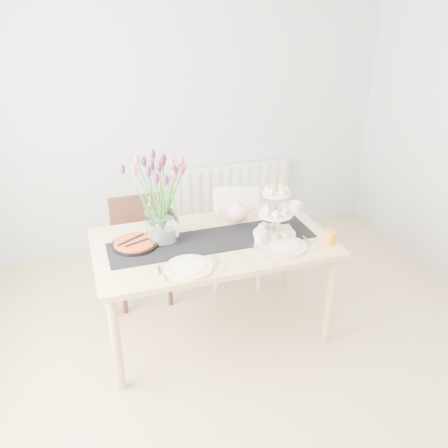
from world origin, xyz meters
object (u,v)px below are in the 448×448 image
object	(u,v)px
dining_table	(213,251)
tulip_vase	(159,188)
mug_white	(260,238)
mug_orange	(330,237)
cream_jug	(295,207)
tart_tin	(135,244)
plate_left	(189,267)
plate_right	(284,246)
chair_brown	(139,241)
cake_stand	(275,219)
chair_white	(236,228)
radiator	(231,194)
teapot	(237,212)

from	to	relation	value
dining_table	tulip_vase	bearing A→B (deg)	161.30
mug_white	mug_orange	size ratio (longest dim) A/B	1.00
cream_jug	tart_tin	world-z (taller)	cream_jug
plate_left	plate_right	distance (m)	0.67
plate_left	cream_jug	bearing A→B (deg)	29.05
mug_white	plate_right	size ratio (longest dim) A/B	0.31
tulip_vase	cream_jug	distance (m)	1.12
chair_brown	tart_tin	world-z (taller)	chair_brown
plate_left	cake_stand	bearing A→B (deg)	19.26
chair_brown	mug_orange	bearing A→B (deg)	-38.58
dining_table	plate_right	world-z (taller)	plate_right
tulip_vase	mug_orange	xyz separation A→B (m)	(1.06, -0.39, -0.34)
plate_left	chair_brown	bearing A→B (deg)	100.32
dining_table	cream_jug	size ratio (longest dim) A/B	19.06
chair_white	dining_table	bearing A→B (deg)	-104.37
tulip_vase	mug_white	xyz separation A→B (m)	(0.61, -0.26, -0.34)
radiator	mug_white	world-z (taller)	mug_white
dining_table	mug_orange	xyz separation A→B (m)	(0.74, -0.28, 0.12)
chair_white	tulip_vase	bearing A→B (deg)	-125.33
chair_white	mug_orange	bearing A→B (deg)	-53.81
tart_tin	plate_right	size ratio (longest dim) A/B	1.04
cake_stand	mug_orange	world-z (taller)	cake_stand
chair_white	teapot	size ratio (longest dim) A/B	3.05
plate_left	plate_right	xyz separation A→B (m)	(0.66, 0.06, 0.00)
cream_jug	plate_right	xyz separation A→B (m)	(-0.31, -0.48, -0.03)
radiator	mug_white	xyz separation A→B (m)	(-0.33, -1.55, 0.35)
tulip_vase	cake_stand	world-z (taller)	tulip_vase
cake_stand	tart_tin	size ratio (longest dim) A/B	1.41
teapot	tart_tin	world-z (taller)	teapot
tart_tin	chair_brown	bearing A→B (deg)	80.27
teapot	plate_left	world-z (taller)	teapot
chair_brown	plate_right	size ratio (longest dim) A/B	2.78
teapot	plate_left	size ratio (longest dim) A/B	0.88
tulip_vase	plate_left	world-z (taller)	tulip_vase
radiator	chair_white	xyz separation A→B (m)	(-0.20, -0.74, 0.00)
tulip_vase	teapot	bearing A→B (deg)	11.27
dining_table	radiator	bearing A→B (deg)	66.26
mug_white	plate_right	xyz separation A→B (m)	(0.14, -0.09, -0.04)
radiator	teapot	distance (m)	1.29
chair_white	plate_left	world-z (taller)	chair_white
radiator	mug_orange	xyz separation A→B (m)	(0.12, -1.69, 0.35)
radiator	chair_brown	size ratio (longest dim) A/B	1.45
cake_stand	teapot	size ratio (longest dim) A/B	1.68
cream_jug	tart_tin	xyz separation A→B (m)	(-1.25, -0.16, -0.02)
chair_brown	cream_jug	xyz separation A→B (m)	(1.15, -0.42, 0.31)
chair_brown	plate_right	bearing A→B (deg)	-46.22
chair_brown	plate_left	xyz separation A→B (m)	(0.17, -0.96, 0.28)
radiator	chair_brown	xyz separation A→B (m)	(-1.03, -0.75, 0.03)
tulip_vase	plate_right	xyz separation A→B (m)	(0.75, -0.34, -0.38)
radiator	plate_left	distance (m)	1.93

